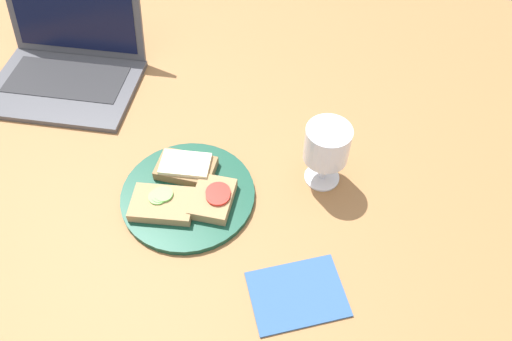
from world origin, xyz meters
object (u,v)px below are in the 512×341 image
Objects in this scene: plate at (188,195)px; napkin at (297,294)px; sandwich_with_tomato at (213,198)px; sandwich_with_cheese at (186,167)px; sandwich_with_cucumber at (162,203)px; wine_glass at (327,147)px; laptop at (68,55)px.

plate is 27.30cm from napkin.
sandwich_with_tomato is 0.84× the size of sandwich_with_cheese.
sandwich_with_cheese is 8.89cm from sandwich_with_cucumber.
sandwich_with_tomato is 9.05cm from sandwich_with_cheese.
plate is at bearing -73.87° from sandwich_with_cheese.
sandwich_with_tomato is at bearing 15.45° from sandwich_with_cucumber.
napkin is (25.60, -12.56, -1.97)cm from sandwich_with_cucumber.
napkin is (23.41, -21.17, -2.19)cm from sandwich_with_cheese.
wine_glass is 26.12cm from napkin.
sandwich_with_tomato reaches higher than plate.
plate is 1.64× the size of napkin.
napkin is at bearing -36.39° from plate.
laptop is at bearing 142.69° from sandwich_with_cheese.
plate is 2.59× the size of sandwich_with_tomato.
laptop is (-39.40, 31.17, 2.82)cm from sandwich_with_tomato.
sandwich_with_cheese is 0.99× the size of sandwich_with_cucumber.
plate is at bearing -41.20° from laptop.
laptop is (-34.23, 29.96, 4.60)cm from plate.
sandwich_with_tomato is at bearing -153.34° from wine_glass.
sandwich_with_cucumber is at bearing -104.25° from sandwich_with_cheese.
sandwich_with_cucumber is at bearing -134.91° from plate.
laptop reaches higher than sandwich_with_tomato.
wine_glass is (24.12, 8.31, 8.42)cm from plate.
napkin is at bearing -39.39° from laptop.
plate is 2.15× the size of sandwich_with_cucumber.
sandwich_with_cucumber is 28.58cm from napkin.
napkin is at bearing -95.00° from wine_glass.
sandwich_with_cucumber is 0.76× the size of napkin.
sandwich_with_cheese is at bearing 136.94° from sandwich_with_tomato.
laptop is 72.89cm from napkin.
sandwich_with_cucumber is at bearing 153.87° from napkin.
sandwich_with_tomato is 0.72× the size of wine_glass.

